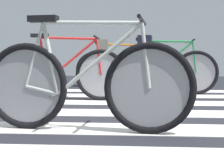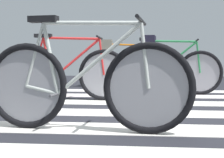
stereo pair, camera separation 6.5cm
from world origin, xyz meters
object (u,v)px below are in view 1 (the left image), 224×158
at_px(bicycle_2_of_4, 65,73).
at_px(cyclist_4_of_4, 103,57).
at_px(bicycle_1_of_4, 85,84).
at_px(bicycle_4_of_4, 118,68).
at_px(cyclist_3_of_4, 145,56).
at_px(bicycle_3_of_4, 164,71).

distance_m(bicycle_2_of_4, cyclist_4_of_4, 2.11).
distance_m(bicycle_1_of_4, bicycle_4_of_4, 3.92).
distance_m(bicycle_2_of_4, cyclist_3_of_4, 1.49).
height_order(bicycle_3_of_4, cyclist_3_of_4, cyclist_3_of_4).
bearing_deg(bicycle_3_of_4, cyclist_4_of_4, 139.48).
bearing_deg(bicycle_2_of_4, bicycle_4_of_4, 72.65).
xyz_separation_m(bicycle_2_of_4, cyclist_3_of_4, (1.16, 0.91, 0.24)).
relative_size(bicycle_3_of_4, bicycle_4_of_4, 1.00).
height_order(bicycle_1_of_4, cyclist_4_of_4, cyclist_4_of_4).
height_order(bicycle_1_of_4, bicycle_2_of_4, same).
height_order(bicycle_1_of_4, cyclist_3_of_4, cyclist_3_of_4).
bearing_deg(bicycle_1_of_4, cyclist_3_of_4, 84.50).
xyz_separation_m(bicycle_3_of_4, cyclist_3_of_4, (-0.31, 0.03, 0.24)).
distance_m(bicycle_3_of_4, bicycle_4_of_4, 1.46).
distance_m(bicycle_1_of_4, bicycle_3_of_4, 2.86).
xyz_separation_m(bicycle_2_of_4, bicycle_3_of_4, (1.47, 0.88, 0.00)).
relative_size(bicycle_2_of_4, cyclist_4_of_4, 1.80).
relative_size(bicycle_2_of_4, cyclist_3_of_4, 1.81).
xyz_separation_m(bicycle_1_of_4, cyclist_3_of_4, (0.59, 2.75, 0.24)).
xyz_separation_m(bicycle_2_of_4, bicycle_4_of_4, (0.65, 2.08, 0.00)).
bearing_deg(cyclist_3_of_4, bicycle_2_of_4, -135.93).
bearing_deg(cyclist_3_of_4, bicycle_1_of_4, -96.05).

